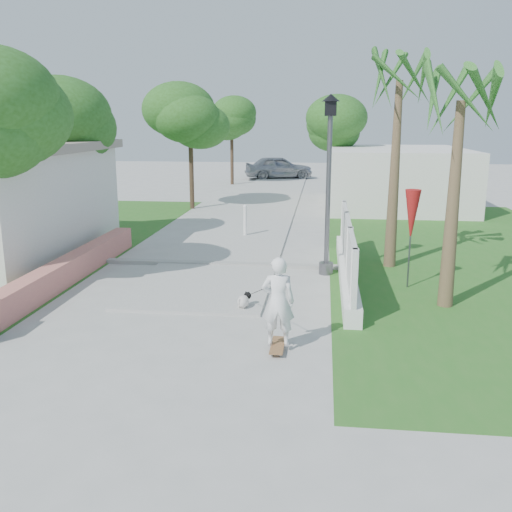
# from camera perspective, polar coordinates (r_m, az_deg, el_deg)

# --- Properties ---
(ground) EXTENTS (90.00, 90.00, 0.00)m
(ground) POSITION_cam_1_polar(r_m,az_deg,el_deg) (9.88, -10.30, -9.58)
(ground) COLOR #B7B7B2
(ground) RESTS_ON ground
(path_strip) EXTENTS (3.20, 36.00, 0.06)m
(path_strip) POSITION_cam_1_polar(r_m,az_deg,el_deg) (29.06, 1.21, 5.90)
(path_strip) COLOR #B7B7B2
(path_strip) RESTS_ON ground
(curb) EXTENTS (6.50, 0.25, 0.10)m
(curb) POSITION_cam_1_polar(r_m,az_deg,el_deg) (15.40, -3.85, -0.79)
(curb) COLOR #999993
(curb) RESTS_ON ground
(grass_left) EXTENTS (8.00, 20.00, 0.01)m
(grass_left) POSITION_cam_1_polar(r_m,az_deg,el_deg) (19.70, -23.17, 1.14)
(grass_left) COLOR #2B6A21
(grass_left) RESTS_ON ground
(grass_right) EXTENTS (8.00, 20.00, 0.01)m
(grass_right) POSITION_cam_1_polar(r_m,az_deg,el_deg) (17.62, 20.44, 0.04)
(grass_right) COLOR #2B6A21
(grass_right) RESTS_ON ground
(pink_wall) EXTENTS (0.45, 8.20, 0.80)m
(pink_wall) POSITION_cam_1_polar(r_m,az_deg,el_deg) (14.10, -19.05, -1.76)
(pink_wall) COLOR tan
(pink_wall) RESTS_ON ground
(lattice_fence) EXTENTS (0.35, 7.00, 1.50)m
(lattice_fence) POSITION_cam_1_polar(r_m,az_deg,el_deg) (14.08, 9.09, -0.22)
(lattice_fence) COLOR white
(lattice_fence) RESTS_ON ground
(building_right) EXTENTS (6.00, 8.00, 2.60)m
(building_right) POSITION_cam_1_polar(r_m,az_deg,el_deg) (26.98, 13.70, 7.67)
(building_right) COLOR silver
(building_right) RESTS_ON ground
(street_lamp) EXTENTS (0.44, 0.44, 4.44)m
(street_lamp) POSITION_cam_1_polar(r_m,az_deg,el_deg) (14.24, 7.27, 7.68)
(street_lamp) COLOR #59595E
(street_lamp) RESTS_ON ground
(bollard) EXTENTS (0.14, 0.14, 1.09)m
(bollard) POSITION_cam_1_polar(r_m,az_deg,el_deg) (19.13, -1.10, 3.66)
(bollard) COLOR white
(bollard) RESTS_ON ground
(patio_umbrella) EXTENTS (0.36, 0.36, 2.30)m
(patio_umbrella) POSITION_cam_1_polar(r_m,az_deg,el_deg) (13.50, 15.31, 3.83)
(patio_umbrella) COLOR #59595E
(patio_umbrella) RESTS_ON ground
(tree_left_mid) EXTENTS (3.20, 3.20, 4.85)m
(tree_left_mid) POSITION_cam_1_polar(r_m,az_deg,el_deg) (19.04, -19.38, 11.69)
(tree_left_mid) COLOR #4C3826
(tree_left_mid) RESTS_ON ground
(tree_path_left) EXTENTS (3.40, 3.40, 5.23)m
(tree_path_left) POSITION_cam_1_polar(r_m,az_deg,el_deg) (25.32, -6.58, 13.32)
(tree_path_left) COLOR #4C3826
(tree_path_left) RESTS_ON ground
(tree_path_right) EXTENTS (3.00, 3.00, 4.79)m
(tree_path_right) POSITION_cam_1_polar(r_m,az_deg,el_deg) (28.66, 7.82, 12.63)
(tree_path_right) COLOR #4C3826
(tree_path_right) RESTS_ON ground
(tree_path_far) EXTENTS (3.20, 3.20, 5.17)m
(tree_path_far) POSITION_cam_1_polar(r_m,az_deg,el_deg) (35.10, -2.43, 13.39)
(tree_path_far) COLOR #4C3826
(tree_path_far) RESTS_ON ground
(palm_far) EXTENTS (1.80, 1.80, 5.30)m
(palm_far) POSITION_cam_1_polar(r_m,az_deg,el_deg) (15.30, 14.10, 15.51)
(palm_far) COLOR brown
(palm_far) RESTS_ON ground
(palm_near) EXTENTS (1.80, 1.80, 4.70)m
(palm_near) POSITION_cam_1_polar(r_m,az_deg,el_deg) (12.16, 19.74, 13.28)
(palm_near) COLOR brown
(palm_near) RESTS_ON ground
(skateboarder) EXTENTS (1.16, 2.61, 1.63)m
(skateboarder) POSITION_cam_1_polar(r_m,az_deg,el_deg) (10.49, 0.24, -3.84)
(skateboarder) COLOR olive
(skateboarder) RESTS_ON ground
(dog) EXTENTS (0.36, 0.50, 0.36)m
(dog) POSITION_cam_1_polar(r_m,az_deg,el_deg) (11.80, -1.22, -4.48)
(dog) COLOR silver
(dog) RESTS_ON ground
(parked_car) EXTENTS (4.79, 3.00, 1.52)m
(parked_car) POSITION_cam_1_polar(r_m,az_deg,el_deg) (38.67, 2.29, 8.85)
(parked_car) COLOR #9DA0A5
(parked_car) RESTS_ON ground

